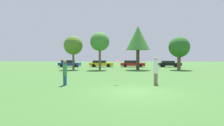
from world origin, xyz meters
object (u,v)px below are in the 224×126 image
(person_thrower, at_px, (65,72))
(tree_1, at_px, (100,42))
(tree_0, at_px, (73,45))
(tree_2, at_px, (138,38))
(parked_car_red, at_px, (132,64))
(parked_car_yellow, at_px, (101,64))
(parked_car_black, at_px, (169,64))
(tree_3, at_px, (179,47))
(person_catcher, at_px, (156,70))
(parked_car_blue, at_px, (69,63))
(frisbee, at_px, (117,61))

(person_thrower, height_order, tree_1, tree_1)
(tree_0, distance_m, tree_1, 4.10)
(tree_2, height_order, parked_car_red, tree_2)
(tree_2, height_order, parked_car_yellow, tree_2)
(tree_0, distance_m, parked_car_black, 18.24)
(person_thrower, xyz_separation_m, parked_car_yellow, (0.33, 21.68, -0.27))
(tree_2, bearing_deg, tree_3, 2.88)
(tree_2, bearing_deg, parked_car_yellow, 131.09)
(person_thrower, relative_size, parked_car_yellow, 0.38)
(person_thrower, distance_m, tree_0, 15.16)
(parked_car_yellow, distance_m, parked_car_black, 12.91)
(person_catcher, distance_m, tree_2, 14.31)
(parked_car_black, bearing_deg, person_catcher, -105.05)
(tree_1, xyz_separation_m, tree_3, (11.85, 0.44, -0.82))
(person_catcher, relative_size, parked_car_black, 0.47)
(person_thrower, relative_size, parked_car_blue, 0.43)
(frisbee, bearing_deg, parked_car_black, 65.72)
(parked_car_blue, bearing_deg, tree_1, -43.73)
(tree_0, xyz_separation_m, tree_3, (15.91, 0.26, -0.31))
(person_catcher, relative_size, parked_car_red, 0.42)
(person_catcher, xyz_separation_m, tree_2, (0.14, 13.83, 3.69))
(parked_car_blue, bearing_deg, tree_2, -26.33)
(frisbee, bearing_deg, parked_car_yellow, 99.06)
(person_catcher, bearing_deg, parked_car_blue, -65.66)
(parked_car_red, height_order, parked_car_black, parked_car_red)
(person_thrower, distance_m, frisbee, 3.81)
(tree_3, xyz_separation_m, parked_car_red, (-6.47, 7.12, -2.71))
(person_catcher, relative_size, tree_2, 0.30)
(person_catcher, xyz_separation_m, tree_0, (-9.60, 13.88, 2.65))
(parked_car_yellow, bearing_deg, tree_1, -82.88)
(tree_2, bearing_deg, parked_car_blue, 150.96)
(frisbee, relative_size, parked_car_black, 0.07)
(parked_car_yellow, height_order, parked_car_red, parked_car_red)
(tree_0, bearing_deg, tree_2, -0.31)
(parked_car_black, bearing_deg, parked_car_yellow, -176.14)
(person_catcher, distance_m, tree_3, 15.66)
(parked_car_yellow, xyz_separation_m, parked_car_black, (12.91, 0.26, -0.01))
(person_thrower, xyz_separation_m, tree_0, (-3.17, 14.57, 2.74))
(parked_car_yellow, bearing_deg, parked_car_blue, -174.17)
(person_thrower, xyz_separation_m, frisbee, (3.67, 0.73, 0.76))
(tree_1, distance_m, parked_car_blue, 10.23)
(parked_car_yellow, bearing_deg, tree_0, -113.48)
(person_catcher, xyz_separation_m, parked_car_blue, (-12.16, 20.66, -0.33))
(parked_car_yellow, bearing_deg, frisbee, -78.24)
(tree_3, bearing_deg, tree_0, -179.07)
(person_catcher, distance_m, tree_0, 17.08)
(person_catcher, height_order, parked_car_blue, person_catcher)
(frisbee, distance_m, parked_car_red, 21.41)
(frisbee, bearing_deg, tree_3, 57.24)
(parked_car_yellow, distance_m, parked_car_red, 5.95)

